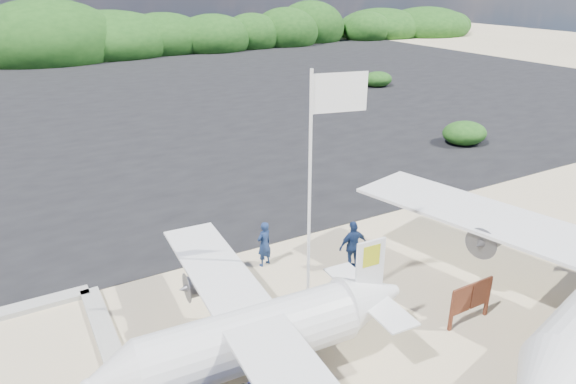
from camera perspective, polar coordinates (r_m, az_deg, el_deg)
name	(u,v)px	position (r m, az deg, el deg)	size (l,w,h in m)	color
ground	(313,341)	(13.42, 2.78, -16.22)	(160.00, 160.00, 0.00)	beige
asphalt_apron	(92,104)	(40.07, -20.95, 9.11)	(90.00, 50.00, 0.04)	#B2B2B2
vegetation_band	(50,60)	(64.57, -24.89, 13.21)	(124.00, 8.00, 4.40)	#B2B2B2
flagpole	(307,325)	(13.92, 2.15, -14.54)	(1.33, 0.55, 6.64)	white
signboard	(467,322)	(14.79, 19.28, -13.50)	(1.50, 0.14, 1.24)	#5C2C1A
crew_a	(264,244)	(16.11, -2.67, -5.78)	(0.54, 0.36, 1.49)	navy
crew_b	(227,304)	(13.32, -6.80, -12.22)	(0.81, 0.63, 1.67)	navy
crew_c	(353,246)	(15.95, 7.24, -5.96)	(0.96, 0.40, 1.64)	navy
aircraft_large	(344,90)	(42.48, 6.25, 11.16)	(14.92, 14.92, 4.48)	#B2B2B2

